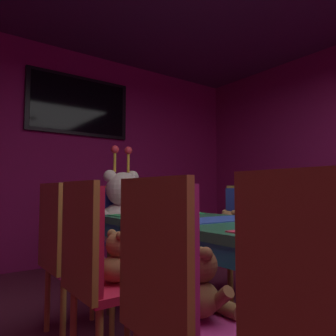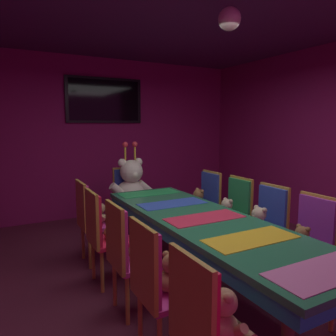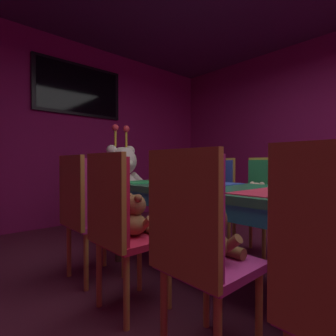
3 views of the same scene
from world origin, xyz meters
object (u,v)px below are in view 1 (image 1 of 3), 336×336
object	(u,v)px
chair_left_2	(171,288)
teddy_right_3	(286,237)
teddy_right_4	(228,229)
throne_chair	(115,224)
chair_left_3	(93,259)
teddy_left_3	(119,260)
teddy_left_4	(83,245)
chair_right_4	(239,227)
chair_left_4	(62,243)
chair_right_3	(297,233)
teddy_left_2	(201,286)
king_teddy_bear	(123,209)
wall_tv	(80,106)
banquet_table	(302,246)

from	to	relation	value
chair_left_2	teddy_right_3	world-z (taller)	chair_left_2
teddy_right_4	throne_chair	xyz separation A→B (m)	(-0.68, 0.91, 0.01)
chair_left_2	teddy_right_4	distance (m)	1.88
chair_left_3	teddy_left_3	world-z (taller)	chair_left_3
teddy_left_4	chair_right_4	bearing A→B (deg)	-1.49
teddy_left_3	chair_left_4	distance (m)	0.59
chair_right_3	throne_chair	distance (m)	1.72
chair_left_2	teddy_right_3	distance (m)	1.63
teddy_left_2	teddy_left_3	xyz separation A→B (m)	(-0.03, 0.60, -0.00)
chair_left_2	king_teddy_bear	bearing A→B (deg)	66.29
chair_left_2	chair_left_3	world-z (taller)	same
chair_right_3	wall_tv	distance (m)	3.06
teddy_left_3	chair_right_3	xyz separation A→B (m)	(1.56, -0.04, 0.02)
teddy_left_3	teddy_left_4	world-z (taller)	teddy_left_3
teddy_right_4	throne_chair	world-z (taller)	throne_chair
teddy_left_3	teddy_right_3	size ratio (longest dim) A/B	0.97
chair_right_4	chair_left_3	bearing A→B (deg)	17.72
chair_left_2	chair_left_4	world-z (taller)	same
teddy_right_4	chair_left_4	bearing A→B (deg)	-1.49
chair_left_3	throne_chair	size ratio (longest dim) A/B	1.00
chair_left_4	wall_tv	size ratio (longest dim) A/B	0.73
chair_right_3	throne_chair	world-z (taller)	same
king_teddy_bear	wall_tv	world-z (taller)	wall_tv
teddy_right_4	wall_tv	xyz separation A→B (m)	(-0.68, 1.97, 1.46)
teddy_left_2	chair_right_4	bearing A→B (deg)	37.01
teddy_right_3	teddy_right_4	distance (m)	0.58
teddy_left_3	throne_chair	world-z (taller)	throne_chair
teddy_left_4	teddy_right_4	bearing A→B (deg)	-1.65
chair_left_2	chair_left_3	bearing A→B (deg)	93.15
teddy_left_3	banquet_table	bearing A→B (deg)	-40.21
teddy_left_2	teddy_left_3	size ratio (longest dim) A/B	1.00
chair_left_4	throne_chair	bearing A→B (deg)	46.54
chair_left_2	king_teddy_bear	distance (m)	2.05
wall_tv	teddy_right_3	bearing A→B (deg)	-74.47
teddy_left_2	king_teddy_bear	world-z (taller)	king_teddy_bear
teddy_left_2	teddy_right_4	world-z (taller)	teddy_right_4
teddy_right_3	teddy_right_4	size ratio (longest dim) A/B	0.93
teddy_left_2	teddy_left_4	distance (m)	1.17
teddy_left_4	chair_right_4	world-z (taller)	chair_right_4
chair_left_4	teddy_right_4	distance (m)	1.51
banquet_table	throne_chair	world-z (taller)	throne_chair
teddy_right_3	banquet_table	bearing A→B (deg)	38.25
king_teddy_bear	wall_tv	bearing A→B (deg)	180.00
wall_tv	chair_right_3	bearing A→B (deg)	-71.53
chair_left_3	teddy_right_3	size ratio (longest dim) A/B	3.33
chair_left_2	throne_chair	bearing A→B (deg)	68.08
banquet_table	chair_left_4	xyz separation A→B (m)	(-0.83, 1.18, -0.06)
teddy_left_2	teddy_left_4	bearing A→B (deg)	90.20
teddy_left_2	throne_chair	world-z (taller)	throne_chair
teddy_left_4	chair_right_4	distance (m)	1.51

